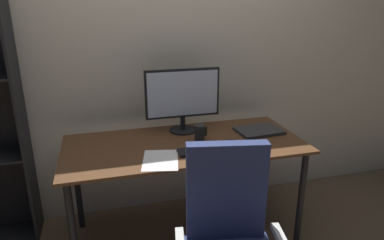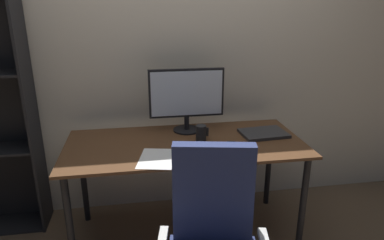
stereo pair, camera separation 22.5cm
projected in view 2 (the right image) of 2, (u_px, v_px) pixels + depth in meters
The scene contains 9 objects.
ground_plane at pixel (186, 234), 2.58m from camera, with size 12.00×12.00×0.00m, color brown.
back_wall at pixel (175, 49), 2.67m from camera, with size 6.40×0.10×2.60m, color beige.
desk at pixel (185, 153), 2.37m from camera, with size 1.61×0.74×0.74m.
monitor at pixel (187, 96), 2.48m from camera, with size 0.54×0.20×0.46m.
keyboard at pixel (199, 151), 2.19m from camera, with size 0.29×0.11×0.02m, color black.
mouse at pixel (231, 146), 2.25m from camera, with size 0.06×0.10×0.03m, color black.
coffee_mug at pixel (201, 133), 2.37m from camera, with size 0.09×0.07×0.11m.
laptop at pixel (263, 133), 2.48m from camera, with size 0.32×0.23×0.02m, color #2D2D30.
paper_sheet at pixel (157, 158), 2.10m from camera, with size 0.21×0.30×0.00m, color white.
Camera 2 is at (-0.31, -2.15, 1.64)m, focal length 32.24 mm.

